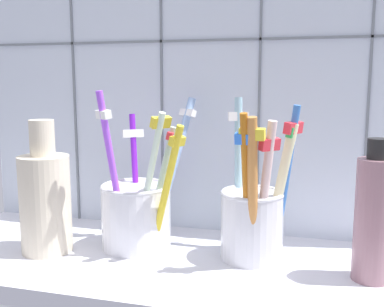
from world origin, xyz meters
TOP-DOWN VIEW (x-y plane):
  - counter_slab at (0.00, 0.00)cm, footprint 64.00×22.00cm
  - tile_wall_back at (0.00, 12.00)cm, footprint 64.00×2.20cm
  - toothbrush_cup_left at (-6.64, 2.53)cm, footprint 11.35×12.75cm
  - toothbrush_cup_right at (7.12, 2.29)cm, footprint 8.77×9.35cm
  - ceramic_vase at (-16.44, -1.56)cm, footprint 5.80×5.80cm
  - soap_bottle at (19.21, -0.32)cm, footprint 3.74×3.74cm

SIDE VIEW (x-z plane):
  - counter_slab at x=0.00cm, z-range 0.00..2.00cm
  - toothbrush_cup_left at x=-6.64cm, z-range -2.80..15.94cm
  - toothbrush_cup_right at x=7.12cm, z-range -1.91..15.96cm
  - ceramic_vase at x=-16.44cm, z-range 0.54..15.94cm
  - soap_bottle at x=19.21cm, z-range 1.34..15.60cm
  - tile_wall_back at x=0.00cm, z-range 0.00..45.00cm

